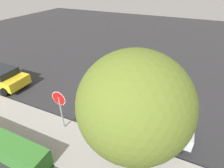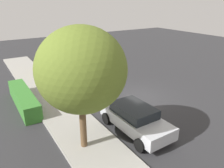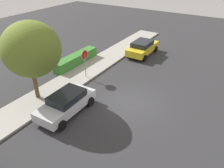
{
  "view_description": "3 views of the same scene",
  "coord_description": "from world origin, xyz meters",
  "px_view_note": "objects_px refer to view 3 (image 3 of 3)",
  "views": [
    {
      "loc": [
        -4.14,
        10.03,
        7.3
      ],
      "look_at": [
        0.05,
        0.89,
        1.06
      ],
      "focal_mm": 28.0,
      "sensor_mm": 36.0,
      "label": 1
    },
    {
      "loc": [
        -10.86,
        9.19,
        6.43
      ],
      "look_at": [
        1.52,
        1.38,
        0.76
      ],
      "focal_mm": 35.0,
      "sensor_mm": 36.0,
      "label": 2
    },
    {
      "loc": [
        -11.37,
        -5.67,
        8.8
      ],
      "look_at": [
        0.47,
        1.74,
        0.71
      ],
      "focal_mm": 35.0,
      "sensor_mm": 36.0,
      "label": 3
    }
  ],
  "objects_px": {
    "parked_car_yellow": "(142,47)",
    "stop_sign": "(85,59)",
    "street_tree_near_corner": "(32,49)",
    "parked_car_silver": "(66,103)"
  },
  "relations": [
    {
      "from": "parked_car_yellow",
      "to": "stop_sign",
      "type": "bearing_deg",
      "value": 166.35
    },
    {
      "from": "parked_car_yellow",
      "to": "street_tree_near_corner",
      "type": "height_order",
      "value": "street_tree_near_corner"
    },
    {
      "from": "stop_sign",
      "to": "parked_car_yellow",
      "type": "relative_size",
      "value": 0.58
    },
    {
      "from": "parked_car_silver",
      "to": "parked_car_yellow",
      "type": "distance_m",
      "value": 11.61
    },
    {
      "from": "stop_sign",
      "to": "parked_car_silver",
      "type": "distance_m",
      "value": 4.83
    },
    {
      "from": "stop_sign",
      "to": "street_tree_near_corner",
      "type": "height_order",
      "value": "street_tree_near_corner"
    },
    {
      "from": "parked_car_silver",
      "to": "street_tree_near_corner",
      "type": "relative_size",
      "value": 0.76
    },
    {
      "from": "stop_sign",
      "to": "parked_car_yellow",
      "type": "height_order",
      "value": "stop_sign"
    },
    {
      "from": "stop_sign",
      "to": "parked_car_yellow",
      "type": "bearing_deg",
      "value": -13.65
    },
    {
      "from": "street_tree_near_corner",
      "to": "stop_sign",
      "type": "bearing_deg",
      "value": -12.3
    }
  ]
}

